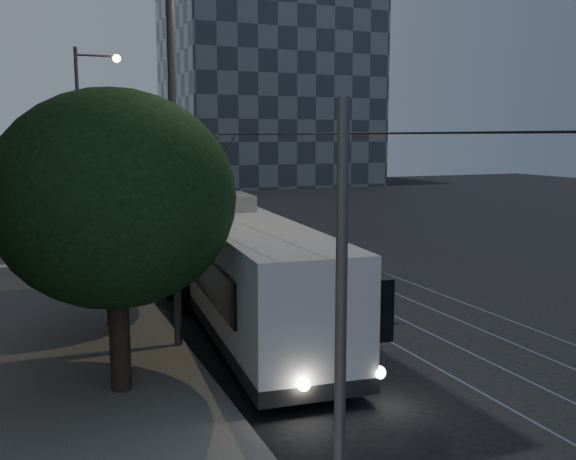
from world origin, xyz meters
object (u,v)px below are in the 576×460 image
at_px(car_white_b, 106,216).
at_px(car_white_d, 117,205).
at_px(trolleybus, 244,272).
at_px(streetlamp_far, 87,124).
at_px(streetlamp_near, 189,86).
at_px(car_white_a, 129,238).
at_px(car_white_c, 104,209).
at_px(pickup_silver, 137,242).

relative_size(car_white_b, car_white_d, 1.35).
bearing_deg(trolleybus, car_white_b, 97.67).
bearing_deg(streetlamp_far, streetlamp_near, -88.36).
bearing_deg(car_white_a, trolleybus, -82.18).
bearing_deg(trolleybus, car_white_c, 96.23).
height_order(trolleybus, streetlamp_near, streetlamp_near).
bearing_deg(streetlamp_near, trolleybus, 31.27).
bearing_deg(car_white_d, car_white_b, -103.55).
relative_size(pickup_silver, car_white_d, 1.38).
relative_size(trolleybus, car_white_b, 2.40).
distance_m(trolleybus, car_white_a, 13.62).
relative_size(car_white_a, streetlamp_far, 0.44).
distance_m(trolleybus, car_white_c, 27.54).
distance_m(trolleybus, streetlamp_near, 5.48).
xyz_separation_m(car_white_a, streetlamp_far, (-1.08, 6.78, 5.45)).
bearing_deg(car_white_b, car_white_d, 74.17).
height_order(pickup_silver, streetlamp_near, streetlamp_near).
bearing_deg(streetlamp_near, car_white_a, 88.16).
bearing_deg(pickup_silver, car_white_b, 106.91).
bearing_deg(streetlamp_far, trolleybus, -83.35).
bearing_deg(trolleybus, streetlamp_far, 101.10).
distance_m(car_white_b, car_white_d, 7.40).
bearing_deg(pickup_silver, car_white_d, 101.19).
xyz_separation_m(pickup_silver, car_white_c, (0.21, 14.96, -0.04)).
height_order(trolleybus, streetlamp_far, streetlamp_far).
bearing_deg(car_white_b, pickup_silver, -92.15).
bearing_deg(trolleybus, car_white_a, 99.88).
relative_size(car_white_b, streetlamp_far, 0.50).
bearing_deg(car_white_a, streetlamp_far, 101.46).
bearing_deg(car_white_d, car_white_c, -115.66).
height_order(pickup_silver, car_white_a, car_white_a).
bearing_deg(car_white_a, car_white_d, 86.87).
xyz_separation_m(streetlamp_near, streetlamp_far, (-0.61, 21.37, -0.58)).
xyz_separation_m(trolleybus, streetlamp_far, (-2.37, 20.31, 4.51)).
xyz_separation_m(pickup_silver, car_white_b, (-0.22, 10.29, 0.02)).
relative_size(car_white_a, car_white_d, 1.17).
relative_size(car_white_d, streetlamp_far, 0.37).
xyz_separation_m(car_white_c, streetlamp_near, (-0.90, -28.57, 6.10)).
height_order(pickup_silver, car_white_c, pickup_silver).
height_order(car_white_b, streetlamp_far, streetlamp_far).
bearing_deg(car_white_d, trolleybus, -91.67).
height_order(car_white_a, car_white_c, car_white_a).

